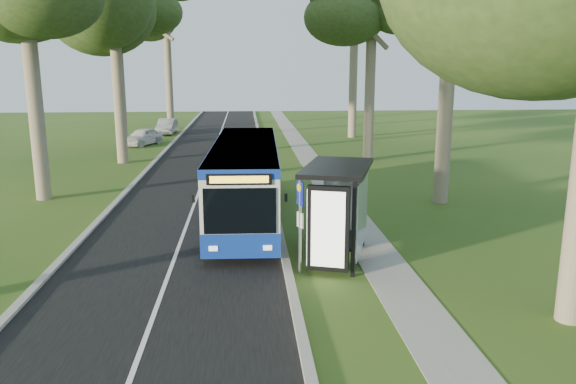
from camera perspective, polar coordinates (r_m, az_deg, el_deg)
The scene contains 13 objects.
ground at distance 18.96m, azimuth -0.55°, elevation -5.72°, with size 120.00×120.00×0.00m, color #2A4C17.
road at distance 28.68m, azimuth -8.87°, elevation 0.47°, with size 7.00×100.00×0.02m, color black.
kerb_east at distance 28.60m, azimuth -1.87°, elevation 0.69°, with size 0.25×100.00×0.12m, color #9E9B93.
kerb_west at distance 29.16m, azimuth -15.75°, elevation 0.45°, with size 0.25×100.00×0.12m, color #9E9B93.
centre_line at distance 28.68m, azimuth -8.88°, elevation 0.50°, with size 0.12×100.00×0.01m, color white.
footpath at distance 28.89m, azimuth 4.08°, elevation 0.68°, with size 1.50×100.00×0.02m, color gray.
bus at distance 22.20m, azimuth -4.34°, elevation 1.19°, with size 2.76×11.58×3.05m.
bus_stop_sign at distance 16.21m, azimuth 1.24°, elevation -2.51°, with size 0.18×0.38×2.81m.
bus_shelter at distance 17.01m, azimuth 5.76°, elevation -0.47°, with size 2.85×3.90×3.00m.
litter_bin at distance 19.59m, azimuth 3.45°, elevation -3.76°, with size 0.50×0.50×0.88m.
car_white at distance 45.19m, azimuth -14.54°, elevation 5.46°, with size 1.57×3.89×1.33m, color silver.
car_silver at distance 52.22m, azimuth -12.21°, elevation 6.51°, with size 1.45×4.15×1.37m, color #9D9EA4.
tree_west_e at distance 56.72m, azimuth -12.34°, elevation 18.04°, with size 5.20×5.20×15.69m.
Camera 1 is at (-1.18, -17.96, 5.96)m, focal length 35.00 mm.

